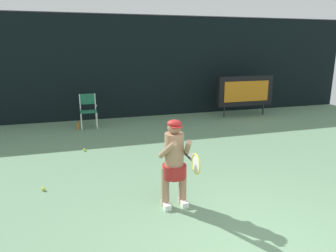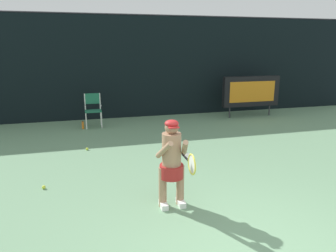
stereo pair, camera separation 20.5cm
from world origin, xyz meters
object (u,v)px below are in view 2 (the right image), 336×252
Objects in this scene: water_bottle at (83,125)px; tennis_ball_loose at (87,149)px; umpire_chair at (93,108)px; tennis_racket at (191,164)px; tennis_ball_spare at (44,187)px; tennis_player at (172,160)px; scoreboard at (251,91)px.

water_bottle is 3.90× the size of tennis_ball_loose.
tennis_ball_loose is at bearing -96.29° from umpire_chair.
tennis_ball_spare is (-2.27, 1.78, -0.90)m from tennis_racket.
scoreboard is at bearing 51.14° from tennis_player.
tennis_player is (1.40, -5.51, 0.67)m from water_bottle.
water_bottle is 0.18× the size of tennis_player.
water_bottle is at bearing 80.30° from tennis_ball_spare.
umpire_chair is 15.88× the size of tennis_ball_loose.
water_bottle reaches higher than tennis_ball_spare.
tennis_ball_loose is (-1.45, 3.88, -0.90)m from tennis_racket.
tennis_ball_spare is at bearing -99.70° from water_bottle.
water_bottle is (-0.35, -0.21, -0.50)m from umpire_chair.
scoreboard is at bearing 33.90° from tennis_ball_spare.
umpire_chair is 4.68m from tennis_ball_spare.
scoreboard is at bearing 59.67° from tennis_racket.
water_bottle is at bearing 104.24° from tennis_player.
scoreboard is 32.35× the size of tennis_ball_spare.
tennis_player is at bearing -128.86° from scoreboard.
tennis_racket is 8.85× the size of tennis_ball_loose.
tennis_player is (1.05, -5.73, 0.18)m from umpire_chair.
water_bottle is (-6.04, -0.25, -0.82)m from scoreboard.
umpire_chair reaches higher than water_bottle.
umpire_chair reaches higher than tennis_ball_spare.
tennis_racket is at bearing -76.87° from tennis_player.
tennis_ball_spare is at bearing -103.52° from umpire_chair.
tennis_racket is (-4.51, -6.33, -0.01)m from scoreboard.
tennis_player is at bearing -68.34° from tennis_ball_loose.
scoreboard is 1.50× the size of tennis_player.
scoreboard is 8.30× the size of water_bottle.
tennis_racket is 3.02m from tennis_ball_spare.
tennis_player is 21.53× the size of tennis_ball_spare.
umpire_chair is at bearing 105.77° from tennis_racket.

